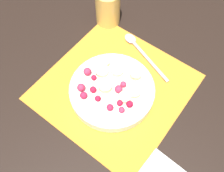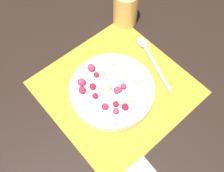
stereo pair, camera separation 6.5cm
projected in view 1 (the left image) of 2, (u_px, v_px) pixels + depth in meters
ground_plane at (115, 87)px, 0.70m from camera, size 3.00×3.00×0.00m
placemat at (115, 87)px, 0.70m from camera, size 0.38×0.37×0.01m
fruit_bowl at (112, 89)px, 0.67m from camera, size 0.23×0.23×0.05m
spoon at (137, 47)px, 0.76m from camera, size 0.09×0.20×0.01m
drinking_glass at (108, 8)px, 0.78m from camera, size 0.08×0.08×0.11m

